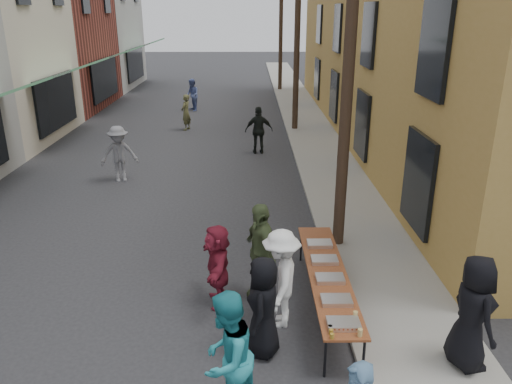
{
  "coord_description": "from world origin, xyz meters",
  "views": [
    {
      "loc": [
        2.23,
        -7.64,
        5.29
      ],
      "look_at": [
        2.36,
        3.19,
        1.3
      ],
      "focal_mm": 35.0,
      "sensor_mm": 36.0,
      "label": 1
    }
  ],
  "objects_px": {
    "utility_pole_near": "(350,49)",
    "utility_pole_mid": "(297,28)",
    "server": "(473,313)",
    "guest_front_a": "(263,307)",
    "serving_table": "(327,274)",
    "guest_front_c": "(226,359)",
    "catering_tray_sausage": "(343,324)",
    "utility_pole_far": "(281,22)"
  },
  "relations": [
    {
      "from": "catering_tray_sausage",
      "to": "guest_front_c",
      "type": "height_order",
      "value": "guest_front_c"
    },
    {
      "from": "utility_pole_far",
      "to": "utility_pole_mid",
      "type": "bearing_deg",
      "value": -90.0
    },
    {
      "from": "catering_tray_sausage",
      "to": "server",
      "type": "relative_size",
      "value": 0.27
    },
    {
      "from": "utility_pole_near",
      "to": "guest_front_a",
      "type": "height_order",
      "value": "utility_pole_near"
    },
    {
      "from": "utility_pole_mid",
      "to": "guest_front_c",
      "type": "relative_size",
      "value": 4.67
    },
    {
      "from": "utility_pole_mid",
      "to": "catering_tray_sausage",
      "type": "xyz_separation_m",
      "value": [
        -0.66,
        -16.24,
        -3.71
      ]
    },
    {
      "from": "utility_pole_mid",
      "to": "server",
      "type": "bearing_deg",
      "value": -85.63
    },
    {
      "from": "serving_table",
      "to": "server",
      "type": "height_order",
      "value": "server"
    },
    {
      "from": "serving_table",
      "to": "guest_front_a",
      "type": "height_order",
      "value": "guest_front_a"
    },
    {
      "from": "utility_pole_mid",
      "to": "serving_table",
      "type": "xyz_separation_m",
      "value": [
        -0.66,
        -14.59,
        -3.79
      ]
    },
    {
      "from": "utility_pole_mid",
      "to": "guest_front_c",
      "type": "bearing_deg",
      "value": -97.89
    },
    {
      "from": "utility_pole_near",
      "to": "serving_table",
      "type": "height_order",
      "value": "utility_pole_near"
    },
    {
      "from": "guest_front_c",
      "to": "server",
      "type": "xyz_separation_m",
      "value": [
        3.64,
        0.92,
        0.06
      ]
    },
    {
      "from": "utility_pole_near",
      "to": "server",
      "type": "bearing_deg",
      "value": -73.93
    },
    {
      "from": "guest_front_a",
      "to": "utility_pole_mid",
      "type": "bearing_deg",
      "value": -175.94
    },
    {
      "from": "utility_pole_near",
      "to": "guest_front_c",
      "type": "relative_size",
      "value": 4.67
    },
    {
      "from": "utility_pole_near",
      "to": "catering_tray_sausage",
      "type": "bearing_deg",
      "value": -98.82
    },
    {
      "from": "server",
      "to": "utility_pole_near",
      "type": "bearing_deg",
      "value": 6.7
    },
    {
      "from": "serving_table",
      "to": "utility_pole_far",
      "type": "bearing_deg",
      "value": 88.58
    },
    {
      "from": "utility_pole_near",
      "to": "server",
      "type": "relative_size",
      "value": 4.86
    },
    {
      "from": "catering_tray_sausage",
      "to": "guest_front_a",
      "type": "relative_size",
      "value": 0.29
    },
    {
      "from": "server",
      "to": "guest_front_a",
      "type": "bearing_deg",
      "value": 72.08
    },
    {
      "from": "utility_pole_mid",
      "to": "guest_front_a",
      "type": "relative_size",
      "value": 5.29
    },
    {
      "from": "serving_table",
      "to": "catering_tray_sausage",
      "type": "relative_size",
      "value": 8.0
    },
    {
      "from": "server",
      "to": "utility_pole_mid",
      "type": "bearing_deg",
      "value": -5.01
    },
    {
      "from": "utility_pole_far",
      "to": "server",
      "type": "height_order",
      "value": "utility_pole_far"
    },
    {
      "from": "utility_pole_near",
      "to": "utility_pole_far",
      "type": "height_order",
      "value": "same"
    },
    {
      "from": "utility_pole_near",
      "to": "server",
      "type": "height_order",
      "value": "utility_pole_near"
    },
    {
      "from": "guest_front_a",
      "to": "server",
      "type": "bearing_deg",
      "value": 92.22
    },
    {
      "from": "utility_pole_far",
      "to": "catering_tray_sausage",
      "type": "relative_size",
      "value": 18.0
    },
    {
      "from": "utility_pole_near",
      "to": "utility_pole_mid",
      "type": "relative_size",
      "value": 1.0
    },
    {
      "from": "serving_table",
      "to": "server",
      "type": "bearing_deg",
      "value": -42.29
    },
    {
      "from": "serving_table",
      "to": "guest_front_c",
      "type": "relative_size",
      "value": 2.07
    },
    {
      "from": "utility_pole_mid",
      "to": "catering_tray_sausage",
      "type": "bearing_deg",
      "value": -92.32
    },
    {
      "from": "utility_pole_far",
      "to": "serving_table",
      "type": "bearing_deg",
      "value": -91.42
    },
    {
      "from": "catering_tray_sausage",
      "to": "guest_front_c",
      "type": "bearing_deg",
      "value": -150.02
    },
    {
      "from": "guest_front_c",
      "to": "server",
      "type": "height_order",
      "value": "server"
    },
    {
      "from": "server",
      "to": "utility_pole_far",
      "type": "bearing_deg",
      "value": -6.85
    },
    {
      "from": "utility_pole_mid",
      "to": "utility_pole_far",
      "type": "bearing_deg",
      "value": 90.0
    },
    {
      "from": "utility_pole_near",
      "to": "server",
      "type": "xyz_separation_m",
      "value": [
        1.25,
        -4.33,
        -3.47
      ]
    },
    {
      "from": "utility_pole_mid",
      "to": "guest_front_c",
      "type": "height_order",
      "value": "utility_pole_mid"
    },
    {
      "from": "utility_pole_far",
      "to": "guest_front_a",
      "type": "bearing_deg",
      "value": -93.83
    }
  ]
}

